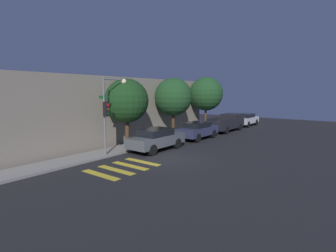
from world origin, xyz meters
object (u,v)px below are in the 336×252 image
at_px(sedan_near_corner, 156,139).
at_px(tree_near_corner, 127,101).
at_px(sedan_far_end, 246,119).
at_px(sedan_middle, 198,130).
at_px(pickup_truck, 227,122).
at_px(tree_far_end, 206,94).
at_px(traffic_light_pole, 110,104).
at_px(tree_midblock, 173,97).

distance_m(sedan_near_corner, tree_near_corner, 3.40).
bearing_deg(sedan_far_end, sedan_near_corner, 180.00).
bearing_deg(sedan_near_corner, sedan_middle, 0.00).
bearing_deg(pickup_truck, tree_near_corner, 171.24).
bearing_deg(tree_far_end, sedan_near_corner, -169.49).
height_order(pickup_truck, tree_near_corner, tree_near_corner).
xyz_separation_m(sedan_far_end, tree_far_end, (-6.49, 1.93, 3.08)).
bearing_deg(traffic_light_pole, sedan_middle, -8.40).
relative_size(sedan_far_end, tree_midblock, 0.81).
height_order(sedan_far_end, tree_near_corner, tree_near_corner).
xyz_separation_m(sedan_middle, tree_near_corner, (-6.54, 1.93, 2.66)).
bearing_deg(sedan_middle, sedan_near_corner, -180.00).
bearing_deg(tree_midblock, pickup_truck, -15.54).
distance_m(sedan_middle, sedan_far_end, 11.29).
bearing_deg(tree_near_corner, sedan_far_end, -6.16).
bearing_deg(tree_midblock, sedan_near_corner, -157.36).
relative_size(sedan_near_corner, tree_near_corner, 0.89).
relative_size(sedan_middle, tree_midblock, 0.82).
height_order(sedan_middle, tree_near_corner, tree_near_corner).
bearing_deg(sedan_far_end, traffic_light_pole, 176.35).
xyz_separation_m(tree_near_corner, tree_far_end, (11.34, 0.00, 0.42)).
height_order(sedan_near_corner, tree_midblock, tree_midblock).
height_order(sedan_middle, sedan_far_end, sedan_middle).
height_order(sedan_near_corner, tree_far_end, tree_far_end).
relative_size(pickup_truck, tree_midblock, 0.99).
relative_size(traffic_light_pole, sedan_far_end, 1.17).
distance_m(traffic_light_pole, sedan_middle, 9.04).
bearing_deg(sedan_far_end, tree_near_corner, 173.84).
xyz_separation_m(sedan_near_corner, tree_far_end, (10.38, 1.93, 3.06)).
bearing_deg(traffic_light_pole, pickup_truck, -4.98).
distance_m(sedan_near_corner, pickup_truck, 11.54).
height_order(sedan_far_end, tree_midblock, tree_midblock).
distance_m(traffic_light_pole, tree_near_corner, 2.15).
xyz_separation_m(pickup_truck, sedan_far_end, (5.34, -0.00, -0.11)).
height_order(tree_midblock, tree_far_end, tree_far_end).
bearing_deg(pickup_truck, sedan_far_end, -0.00).
bearing_deg(tree_far_end, sedan_far_end, -16.51).
distance_m(tree_near_corner, tree_far_end, 11.35).
distance_m(sedan_middle, tree_far_end, 6.02).
bearing_deg(tree_midblock, tree_far_end, -0.00).
height_order(sedan_middle, tree_midblock, tree_midblock).
distance_m(pickup_truck, tree_near_corner, 12.90).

